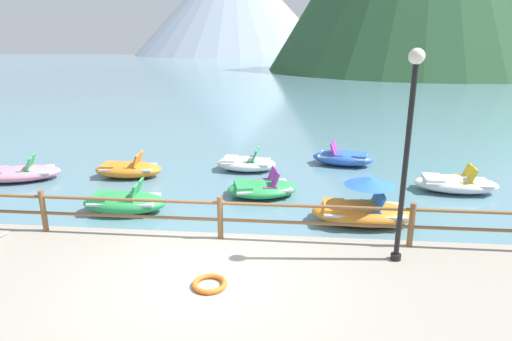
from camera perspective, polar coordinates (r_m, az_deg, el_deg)
The scene contains 13 objects.
ground_plane at distance 47.07m, azimuth 3.59°, elevation 11.30°, with size 200.00×200.00×0.00m, color slate.
dock_railing at distance 9.22m, azimuth -4.78°, elevation -5.65°, with size 23.92×0.12×0.95m.
lamp_post at distance 8.19m, azimuth 19.48°, elevation 3.95°, with size 0.28×0.28×3.97m.
life_ring at distance 7.76m, azimuth -6.16°, elevation -14.68°, with size 0.61×0.61×0.09m, color orange.
pedal_boat_0 at distance 16.37m, azimuth -28.78°, elevation -0.31°, with size 2.80×2.01×0.83m.
pedal_boat_1 at distance 15.34m, azimuth -16.56°, elevation 0.16°, with size 2.33×1.27×0.86m.
pedal_boat_2 at distance 15.49m, azimuth -1.34°, elevation 0.96°, with size 2.18×1.30×0.83m.
pedal_boat_3 at distance 16.47m, azimuth 11.44°, elevation 1.67°, with size 2.42×1.57×0.87m.
pedal_boat_4 at distance 12.25m, azimuth -17.02°, elevation -4.01°, with size 2.32×1.30×0.87m.
pedal_boat_5 at distance 11.32m, azimuth 13.96°, elevation -4.83°, with size 2.57×1.35×1.25m.
pedal_boat_6 at distance 14.64m, azimuth 24.85°, elevation -1.57°, with size 2.56×1.37×0.84m.
pedal_boat_7 at distance 12.94m, azimuth 0.79°, elevation -2.36°, with size 2.38×1.83×0.81m.
distant_peak at distance 148.03m, azimuth -3.03°, elevation 21.37°, with size 64.04×64.04×32.67m, color #93A3B7.
Camera 1 is at (1.57, -6.83, 4.49)m, focal length 30.23 mm.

